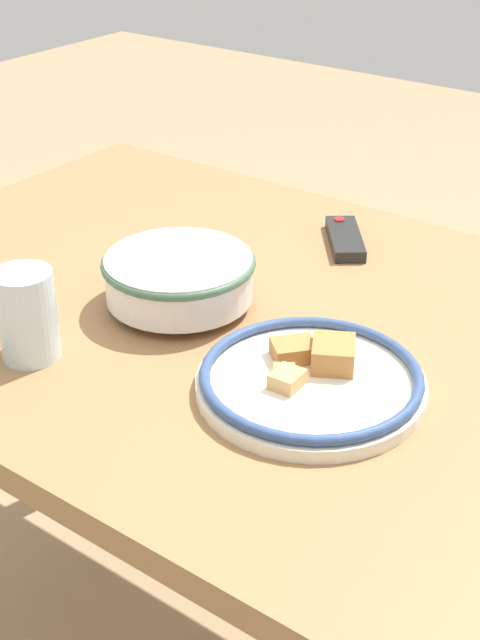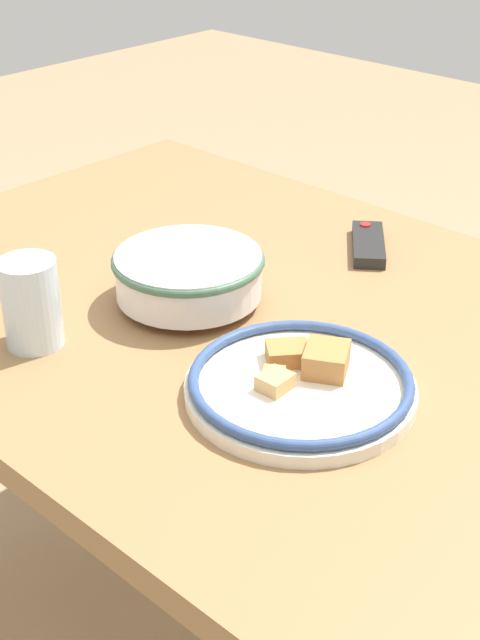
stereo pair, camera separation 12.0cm
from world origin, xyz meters
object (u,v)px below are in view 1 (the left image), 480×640
tv_remote (345,239)px  drinking_glass (27,315)px  food_plate (311,379)px  noodle_bowl (179,277)px

tv_remote → drinking_glass: 0.58m
food_plate → tv_remote: 0.45m
tv_remote → drinking_glass: drinking_glass is taller
food_plate → drinking_glass: 0.38m
noodle_bowl → tv_remote: bearing=75.3°
tv_remote → drinking_glass: (-0.16, -0.56, 0.05)m
noodle_bowl → drinking_glass: bearing=-107.5°
noodle_bowl → drinking_glass: 0.24m
tv_remote → drinking_glass: bearing=-143.5°
food_plate → drinking_glass: (-0.35, -0.15, 0.05)m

